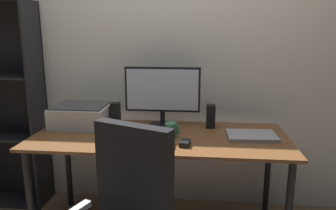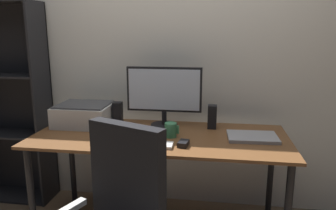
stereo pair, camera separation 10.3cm
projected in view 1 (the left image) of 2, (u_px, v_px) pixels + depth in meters
back_wall at (168, 48)px, 2.58m from camera, size 6.40×0.10×2.60m
desk at (160, 146)px, 2.20m from camera, size 1.72×0.73×0.74m
monitor at (162, 93)px, 2.34m from camera, size 0.55×0.20×0.44m
keyboard at (151, 145)px, 1.97m from camera, size 0.29×0.11×0.02m
mouse at (185, 143)px, 1.97m from camera, size 0.07×0.10×0.03m
coffee_mug at (171, 130)px, 2.14m from camera, size 0.10×0.08×0.10m
laptop at (252, 136)px, 2.14m from camera, size 0.33×0.24×0.02m
speaker_left at (116, 114)px, 2.41m from camera, size 0.06×0.07×0.17m
speaker_right at (211, 116)px, 2.34m from camera, size 0.06×0.07×0.17m
printer at (82, 115)px, 2.38m from camera, size 0.40×0.34×0.16m
bookshelf at (0, 107)px, 2.65m from camera, size 0.69×0.28×1.66m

